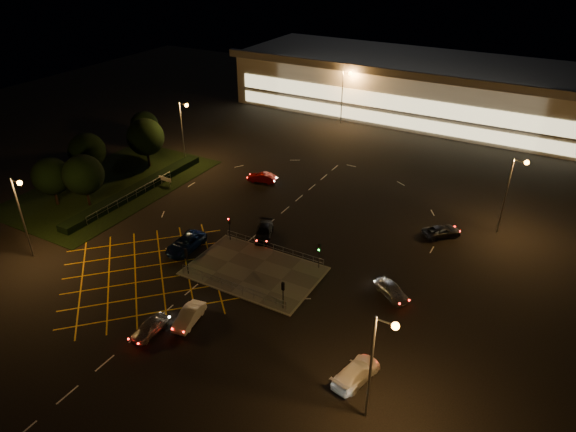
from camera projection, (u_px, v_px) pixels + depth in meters
The scene contains 27 objects.
ground at pixel (249, 258), 59.22m from camera, with size 180.00×180.00×0.00m, color black.
pedestrian_island at pixel (254, 271), 56.82m from camera, with size 14.00×9.00×0.12m, color #4C4944.
grass_verge at pixel (112, 185), 75.70m from camera, with size 18.00×30.00×0.08m, color black.
hedge at pixel (137, 190), 73.34m from camera, with size 2.00×26.00×1.00m, color black.
supermarket at pixel (415, 86), 103.66m from camera, with size 72.00×26.50×10.50m.
streetlight_sw at pixel (21, 207), 56.08m from camera, with size 1.78×0.56×10.03m.
streetlight_se at pixel (378, 356), 36.64m from camera, with size 1.78×0.56×10.03m.
streetlight_nw at pixel (184, 124), 79.72m from camera, with size 1.78×0.56×10.03m.
streetlight_ne at pixel (512, 186), 60.76m from camera, with size 1.78×0.56×10.03m.
streetlight_far_left at pixel (344, 90), 96.53m from camera, with size 1.78×0.56×10.03m.
signal_sw at pixel (186, 256), 55.21m from camera, with size 0.28×0.30×3.15m.
signal_se at pixel (283, 290), 50.09m from camera, with size 0.28×0.30×3.15m.
signal_nw at pixel (229, 224), 61.28m from camera, with size 0.28×0.30×3.15m.
signal_ne at pixel (319, 251), 56.16m from camera, with size 0.28×0.30×3.15m.
tree_a at pixel (51, 176), 68.37m from camera, with size 5.04×5.04×6.86m.
tree_b at pixel (87, 151), 75.14m from camera, with size 5.40×5.40×7.35m.
tree_c at pixel (146, 137), 79.36m from camera, with size 5.76×5.76×7.84m.
tree_d at pixel (144, 125), 86.94m from camera, with size 4.68×4.68×6.37m.
tree_e at pixel (83, 175), 68.03m from camera, with size 5.40×5.40×7.35m.
car_near_silver at pixel (150, 328), 47.85m from camera, with size 1.61×3.99×1.36m, color #B9BCC0.
car_queue_white at pixel (189, 316), 49.21m from camera, with size 1.52×4.36×1.44m, color white.
car_left_blue at pixel (186, 243), 60.42m from camera, with size 2.63×5.70×1.58m, color #0C1E4B.
car_far_dkgrey at pixel (264, 232), 62.87m from camera, with size 1.97×4.85×1.41m, color black.
car_right_silver at pixel (392, 290), 52.72m from camera, with size 1.74×4.34×1.48m, color #A7AAAE.
car_circ_red at pixel (262, 177), 76.55m from camera, with size 1.48×4.24×1.40m, color #980C0B.
car_east_grey at pixel (442, 231), 63.04m from camera, with size 2.21×4.79×1.33m, color black.
car_approach_white at pixel (356, 372), 42.95m from camera, with size 2.12×5.21×1.51m, color silver.
Camera 1 is at (28.05, -40.70, 33.27)m, focal length 32.00 mm.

